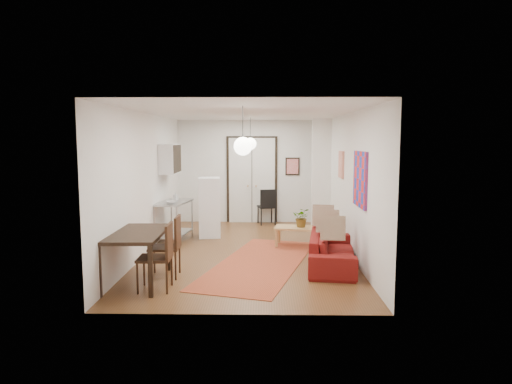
{
  "coord_description": "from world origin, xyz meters",
  "views": [
    {
      "loc": [
        0.35,
        -9.44,
        2.36
      ],
      "look_at": [
        0.17,
        0.17,
        1.25
      ],
      "focal_mm": 32.0,
      "sensor_mm": 36.0,
      "label": 1
    }
  ],
  "objects_px": {
    "kitchen_counter": "(174,215)",
    "dining_chair_far": "(156,250)",
    "fridge": "(209,207)",
    "dining_table": "(136,238)",
    "sofa": "(332,250)",
    "black_side_chair": "(267,203)",
    "coffee_table": "(297,229)",
    "dining_chair_near": "(166,240)"
  },
  "relations": [
    {
      "from": "dining_chair_near",
      "to": "black_side_chair",
      "type": "relative_size",
      "value": 1.06
    },
    {
      "from": "kitchen_counter",
      "to": "dining_table",
      "type": "bearing_deg",
      "value": -82.0
    },
    {
      "from": "fridge",
      "to": "dining_chair_far",
      "type": "xyz_separation_m",
      "value": [
        -0.39,
        -3.83,
        -0.11
      ]
    },
    {
      "from": "coffee_table",
      "to": "dining_chair_near",
      "type": "bearing_deg",
      "value": -138.15
    },
    {
      "from": "coffee_table",
      "to": "fridge",
      "type": "xyz_separation_m",
      "value": [
        -2.06,
        0.93,
        0.35
      ]
    },
    {
      "from": "coffee_table",
      "to": "fridge",
      "type": "bearing_deg",
      "value": 155.67
    },
    {
      "from": "dining_chair_near",
      "to": "coffee_table",
      "type": "bearing_deg",
      "value": 130.53
    },
    {
      "from": "coffee_table",
      "to": "kitchen_counter",
      "type": "distance_m",
      "value": 2.88
    },
    {
      "from": "dining_chair_near",
      "to": "sofa",
      "type": "bearing_deg",
      "value": 99.97
    },
    {
      "from": "sofa",
      "to": "dining_chair_far",
      "type": "relative_size",
      "value": 1.98
    },
    {
      "from": "dining_chair_far",
      "to": "black_side_chair",
      "type": "bearing_deg",
      "value": 161.09
    },
    {
      "from": "dining_chair_far",
      "to": "kitchen_counter",
      "type": "bearing_deg",
      "value": -174.84
    },
    {
      "from": "kitchen_counter",
      "to": "black_side_chair",
      "type": "relative_size",
      "value": 1.29
    },
    {
      "from": "sofa",
      "to": "dining_chair_far",
      "type": "bearing_deg",
      "value": 121.43
    },
    {
      "from": "kitchen_counter",
      "to": "dining_chair_near",
      "type": "bearing_deg",
      "value": -73.84
    },
    {
      "from": "kitchen_counter",
      "to": "dining_chair_far",
      "type": "xyz_separation_m",
      "value": [
        0.38,
        -3.36,
        0.01
      ]
    },
    {
      "from": "fridge",
      "to": "dining_chair_near",
      "type": "height_order",
      "value": "fridge"
    },
    {
      "from": "sofa",
      "to": "dining_table",
      "type": "xyz_separation_m",
      "value": [
        -3.38,
        -1.06,
        0.45
      ]
    },
    {
      "from": "dining_table",
      "to": "black_side_chair",
      "type": "distance_m",
      "value": 5.81
    },
    {
      "from": "kitchen_counter",
      "to": "black_side_chair",
      "type": "xyz_separation_m",
      "value": [
        2.17,
        2.27,
        -0.02
      ]
    },
    {
      "from": "kitchen_counter",
      "to": "dining_table",
      "type": "xyz_separation_m",
      "value": [
        -0.0,
        -3.12,
        0.16
      ]
    },
    {
      "from": "fridge",
      "to": "dining_table",
      "type": "height_order",
      "value": "fridge"
    },
    {
      "from": "dining_table",
      "to": "dining_chair_near",
      "type": "distance_m",
      "value": 0.61
    },
    {
      "from": "coffee_table",
      "to": "dining_table",
      "type": "bearing_deg",
      "value": -136.87
    },
    {
      "from": "kitchen_counter",
      "to": "black_side_chair",
      "type": "bearing_deg",
      "value": 54.33
    },
    {
      "from": "fridge",
      "to": "dining_table",
      "type": "relative_size",
      "value": 0.93
    },
    {
      "from": "dining_chair_far",
      "to": "dining_table",
      "type": "bearing_deg",
      "value": -123.68
    },
    {
      "from": "sofa",
      "to": "black_side_chair",
      "type": "distance_m",
      "value": 4.51
    },
    {
      "from": "fridge",
      "to": "dining_chair_far",
      "type": "relative_size",
      "value": 1.37
    },
    {
      "from": "coffee_table",
      "to": "dining_chair_far",
      "type": "relative_size",
      "value": 1.0
    },
    {
      "from": "fridge",
      "to": "dining_chair_far",
      "type": "bearing_deg",
      "value": -103.8
    },
    {
      "from": "dining_chair_near",
      "to": "dining_chair_far",
      "type": "bearing_deg",
      "value": -1.32
    },
    {
      "from": "kitchen_counter",
      "to": "dining_table",
      "type": "relative_size",
      "value": 0.82
    },
    {
      "from": "fridge",
      "to": "dining_chair_far",
      "type": "distance_m",
      "value": 3.85
    },
    {
      "from": "sofa",
      "to": "kitchen_counter",
      "type": "relative_size",
      "value": 1.63
    },
    {
      "from": "fridge",
      "to": "dining_chair_near",
      "type": "relative_size",
      "value": 1.37
    },
    {
      "from": "kitchen_counter",
      "to": "fridge",
      "type": "bearing_deg",
      "value": 39.31
    },
    {
      "from": "dining_table",
      "to": "sofa",
      "type": "bearing_deg",
      "value": 17.37
    },
    {
      "from": "dining_chair_far",
      "to": "black_side_chair",
      "type": "relative_size",
      "value": 1.06
    },
    {
      "from": "coffee_table",
      "to": "dining_chair_far",
      "type": "xyz_separation_m",
      "value": [
        -2.45,
        -2.9,
        0.24
      ]
    },
    {
      "from": "black_side_chair",
      "to": "sofa",
      "type": "bearing_deg",
      "value": 91.93
    },
    {
      "from": "sofa",
      "to": "black_side_chair",
      "type": "height_order",
      "value": "black_side_chair"
    }
  ]
}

